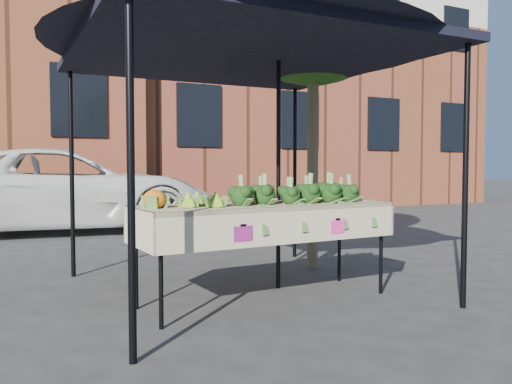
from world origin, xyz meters
name	(u,v)px	position (x,y,z in m)	size (l,w,h in m)	color
ground	(264,304)	(0.00, 0.00, 0.00)	(90.00, 90.00, 0.00)	#2B2B2D
table	(266,253)	(0.06, 0.09, 0.45)	(2.44, 0.94, 0.90)	beige
canopy	(244,154)	(0.06, 0.56, 1.37)	(3.16, 3.16, 2.74)	black
broccoli_heap	(295,190)	(0.39, 0.12, 1.02)	(1.46, 0.56, 0.25)	black
romanesco_cluster	(198,195)	(-0.60, 0.08, 1.00)	(0.42, 0.46, 0.19)	#8DBA2E
cauliflower_pair	(155,198)	(-0.99, 0.04, 0.99)	(0.19, 0.19, 0.17)	orange
vehicle	(64,82)	(-0.97, 6.43, 2.85)	(2.63, 1.58, 5.70)	white
street_tree	(313,107)	(1.29, 1.22, 1.96)	(1.98, 1.98, 3.91)	#1E4C14
building_right	(278,84)	(7.00, 12.50, 4.25)	(12.00, 8.00, 8.50)	brown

